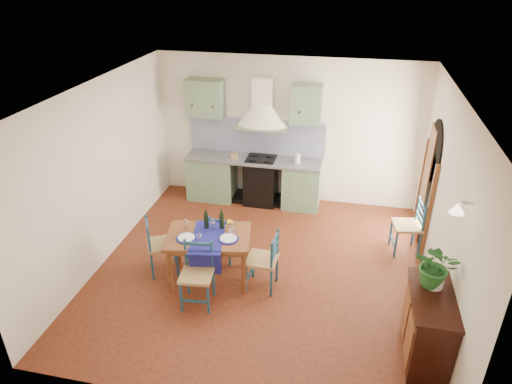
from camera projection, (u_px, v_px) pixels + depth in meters
floor at (261, 270)px, 7.12m from camera, size 5.00×5.00×0.00m
back_wall at (261, 151)px, 8.71m from camera, size 5.00×0.96×2.80m
right_wall at (443, 202)px, 6.28m from camera, size 0.26×5.00×2.80m
left_wall at (101, 174)px, 6.94m from camera, size 0.04×5.00×2.80m
ceiling at (262, 92)px, 5.83m from camera, size 5.00×5.00×0.01m
dining_table at (209, 241)px, 6.62m from camera, size 1.32×1.03×1.08m
chair_near at (197, 274)px, 6.24m from camera, size 0.47×0.47×0.93m
chair_far at (223, 236)px, 7.20m from camera, size 0.44×0.44×0.83m
chair_left at (160, 245)px, 6.88m from camera, size 0.58×0.58×0.93m
chair_right at (264, 260)px, 6.54m from camera, size 0.45×0.45×0.92m
chair_spare at (409, 226)px, 7.35m from camera, size 0.50×0.50×0.93m
sideboard at (428, 325)px, 5.34m from camera, size 0.50×1.05×0.94m
potted_plant at (436, 266)px, 5.20m from camera, size 0.58×0.53×0.54m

